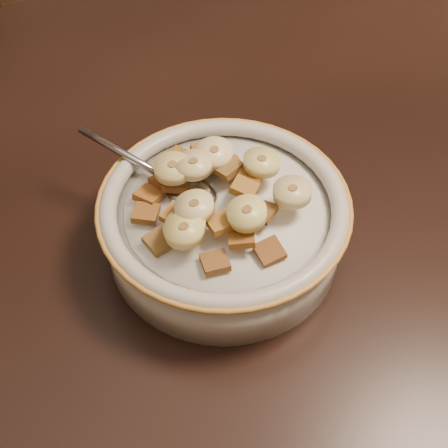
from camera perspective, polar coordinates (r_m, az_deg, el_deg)
table at (r=0.57m, az=-6.23°, el=-3.41°), size 1.42×0.93×0.04m
cereal_bowl at (r=0.53m, az=0.00°, el=-0.42°), size 0.20×0.20×0.05m
milk at (r=0.51m, az=0.00°, el=1.28°), size 0.17×0.17×0.00m
spoon at (r=0.52m, az=-3.04°, el=2.93°), size 0.06×0.06×0.01m
cereal_square_0 at (r=0.51m, az=2.30°, el=4.07°), size 0.03×0.03×0.01m
cereal_square_1 at (r=0.52m, az=-6.87°, el=2.63°), size 0.03×0.03×0.01m
cereal_square_2 at (r=0.53m, az=-5.45°, el=3.97°), size 0.03×0.03×0.01m
cereal_square_3 at (r=0.52m, az=0.38°, el=5.16°), size 0.02×0.02×0.01m
cereal_square_4 at (r=0.53m, az=-2.47°, el=5.62°), size 0.02×0.02×0.01m
cereal_square_5 at (r=0.48m, az=4.20°, el=-2.52°), size 0.02×0.02×0.01m
cereal_square_6 at (r=0.53m, az=0.74°, el=5.06°), size 0.02×0.02×0.01m
cereal_square_7 at (r=0.50m, az=-4.39°, el=0.76°), size 0.03×0.03×0.01m
cereal_square_8 at (r=0.54m, az=-4.05°, el=5.93°), size 0.03×0.03×0.01m
cereal_square_9 at (r=0.50m, az=1.88°, el=3.31°), size 0.03×0.03×0.01m
cereal_square_10 at (r=0.55m, az=-0.90°, el=6.53°), size 0.03×0.03×0.01m
cereal_square_11 at (r=0.50m, az=3.49°, el=1.14°), size 0.03×0.03×0.01m
cereal_square_12 at (r=0.55m, az=-4.28°, el=5.66°), size 0.03×0.03×0.01m
cereal_square_13 at (r=0.47m, az=-0.82°, el=-3.53°), size 0.02×0.02×0.01m
cereal_square_14 at (r=0.48m, az=1.62°, el=-1.23°), size 0.03×0.03×0.01m
cereal_square_15 at (r=0.48m, az=-0.30°, el=0.10°), size 0.02×0.02×0.01m
cereal_square_16 at (r=0.55m, az=-1.81°, el=6.61°), size 0.02×0.02×0.01m
cereal_square_17 at (r=0.50m, az=-7.16°, el=0.97°), size 0.03×0.03×0.01m
cereal_square_18 at (r=0.52m, az=-4.62°, el=3.68°), size 0.03×0.03×0.01m
cereal_square_19 at (r=0.52m, az=-4.36°, el=4.05°), size 0.03×0.03×0.01m
cereal_square_20 at (r=0.49m, az=-3.26°, el=0.50°), size 0.03×0.03×0.01m
cereal_square_21 at (r=0.49m, az=-5.94°, el=-1.57°), size 0.02×0.02×0.01m
cereal_square_22 at (r=0.53m, az=-0.04°, el=5.52°), size 0.03×0.03×0.01m
banana_slice_0 at (r=0.53m, az=-0.88°, el=6.47°), size 0.04×0.04×0.01m
banana_slice_1 at (r=0.52m, az=3.46°, el=5.63°), size 0.04×0.04×0.01m
banana_slice_2 at (r=0.51m, az=-4.71°, el=5.09°), size 0.03×0.03×0.01m
banana_slice_3 at (r=0.48m, az=-3.52°, el=-0.16°), size 0.04×0.04×0.01m
banana_slice_4 at (r=0.47m, az=2.11°, el=0.96°), size 0.04×0.04×0.02m
banana_slice_5 at (r=0.50m, az=6.26°, el=2.92°), size 0.04×0.04×0.01m
banana_slice_6 at (r=0.48m, az=-2.72°, el=1.55°), size 0.04×0.04×0.02m
banana_slice_7 at (r=0.51m, az=-2.80°, el=5.41°), size 0.04×0.04×0.01m
banana_slice_8 at (r=0.47m, az=-3.67°, el=-0.59°), size 0.03×0.03×0.01m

